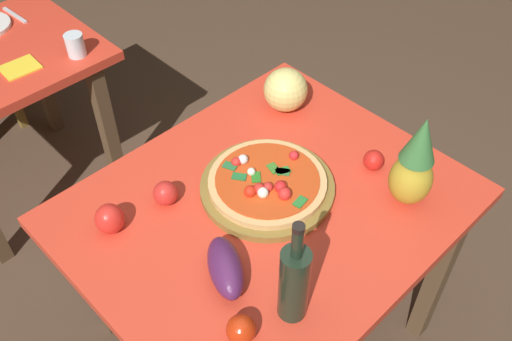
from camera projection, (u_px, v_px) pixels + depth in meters
ground_plane at (264, 327)px, 2.25m from camera, size 10.00×10.00×0.00m
display_table at (267, 222)px, 1.78m from camera, size 1.15×0.95×0.75m
pizza_board at (267, 187)px, 1.74m from camera, size 0.42×0.42×0.02m
pizza at (267, 182)px, 1.72m from camera, size 0.37×0.37×0.06m
wine_bottle at (294, 282)px, 1.36m from camera, size 0.08×0.08×0.35m
pineapple_left at (414, 166)px, 1.63m from camera, size 0.13×0.13×0.32m
melon at (286, 90)px, 1.98m from camera, size 0.16×0.16×0.16m
bell_pepper at (110, 219)px, 1.62m from camera, size 0.09×0.09×0.09m
eggplant at (225, 268)px, 1.50m from camera, size 0.18×0.22×0.09m
tomato_by_bottle at (374, 160)px, 1.80m from camera, size 0.07×0.07×0.07m
tomato_beside_pepper at (165, 193)px, 1.69m from camera, size 0.08×0.08×0.08m
tomato_near_board at (241, 329)px, 1.38m from camera, size 0.08×0.08×0.08m
drinking_glass_water at (75, 45)px, 2.24m from camera, size 0.07×0.07×0.09m
knife_utensil at (15, 15)px, 2.48m from camera, size 0.03×0.18×0.01m
napkin_folded at (20, 68)px, 2.21m from camera, size 0.15×0.13×0.01m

